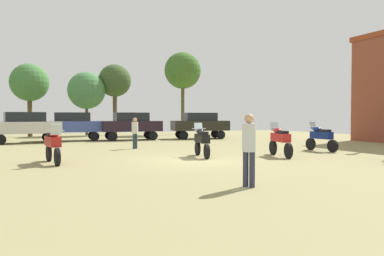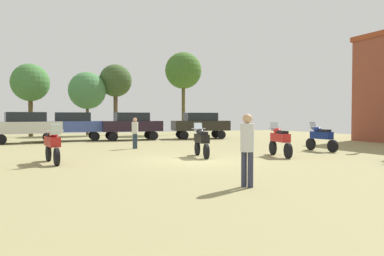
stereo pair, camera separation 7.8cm
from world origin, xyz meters
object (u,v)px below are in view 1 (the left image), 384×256
at_px(tree_2, 29,83).
at_px(tree_3, 87,91).
at_px(motorcycle_6, 202,140).
at_px(motorcycle_7, 53,144).
at_px(car_4, 25,125).
at_px(tree_1, 183,71).
at_px(car_2, 131,124).
at_px(car_3, 72,124).
at_px(motorcycle_3, 321,137).
at_px(person_2, 249,144).
at_px(person_1, 135,131).
at_px(tree_4, 115,81).
at_px(motorcycle_4, 280,140).
at_px(car_5, 200,124).

height_order(tree_2, tree_3, tree_2).
bearing_deg(tree_3, motorcycle_6, -84.03).
height_order(motorcycle_7, car_4, car_4).
bearing_deg(tree_1, car_2, -134.83).
distance_m(motorcycle_7, tree_3, 20.88).
bearing_deg(car_3, motorcycle_3, -138.30).
xyz_separation_m(motorcycle_7, car_3, (1.90, 13.05, 0.45)).
height_order(motorcycle_7, person_2, person_2).
bearing_deg(person_1, car_2, 41.10).
xyz_separation_m(car_3, tree_4, (4.54, 7.44, 3.82)).
distance_m(car_4, tree_3, 10.21).
xyz_separation_m(person_1, person_2, (-0.16, -11.74, 0.09)).
relative_size(motorcycle_3, tree_4, 0.32).
distance_m(car_3, car_4, 3.28).
height_order(car_4, person_2, car_4).
xyz_separation_m(tree_1, tree_2, (-13.58, 1.06, -1.52)).
xyz_separation_m(motorcycle_4, tree_1, (3.54, 20.35, 5.36)).
bearing_deg(motorcycle_7, motorcycle_6, 171.05).
bearing_deg(motorcycle_4, tree_2, 127.42).
relative_size(car_3, person_2, 2.43).
distance_m(car_2, tree_4, 9.02).
bearing_deg(tree_3, person_2, -89.24).
distance_m(motorcycle_6, car_3, 13.77).
bearing_deg(car_5, tree_1, -3.25).
bearing_deg(motorcycle_3, tree_2, 120.42).
bearing_deg(car_2, tree_4, -1.93).
bearing_deg(tree_4, tree_2, -177.56).
height_order(person_1, tree_1, tree_1).
relative_size(tree_1, tree_3, 1.38).
bearing_deg(car_2, person_1, 169.10).
distance_m(motorcycle_6, person_2, 6.90).
xyz_separation_m(tree_2, tree_4, (7.31, 0.31, 0.43)).
xyz_separation_m(car_5, person_2, (-7.05, -18.57, -0.11)).
xyz_separation_m(person_2, tree_4, (2.24, 27.25, 3.93)).
bearing_deg(car_4, motorcycle_3, -138.30).
relative_size(motorcycle_3, person_2, 1.15).
height_order(motorcycle_3, tree_3, tree_3).
bearing_deg(motorcycle_6, car_3, 116.63).
relative_size(motorcycle_7, tree_3, 0.38).
relative_size(car_4, tree_1, 0.57).
distance_m(car_5, tree_3, 11.59).
relative_size(car_3, tree_4, 0.67).
relative_size(car_5, tree_1, 0.57).
bearing_deg(car_5, tree_2, 63.44).
bearing_deg(car_5, motorcycle_3, -165.68).
bearing_deg(person_2, motorcycle_3, -86.12).
height_order(motorcycle_4, car_4, car_4).
bearing_deg(motorcycle_4, car_2, 115.61).
relative_size(motorcycle_3, car_3, 0.47).
relative_size(motorcycle_4, tree_3, 0.39).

